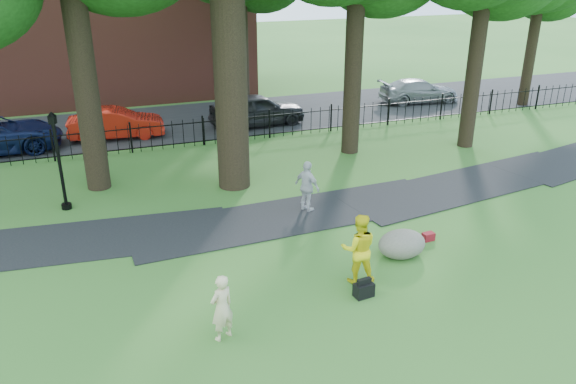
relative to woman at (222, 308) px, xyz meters
name	(u,v)px	position (x,y,z in m)	size (l,w,h in m)	color
ground	(310,285)	(2.52, 1.29, -0.76)	(120.00, 120.00, 0.00)	#2C5C20
footpath	(292,216)	(3.52, 5.19, -0.76)	(36.00, 2.60, 0.03)	black
street	(186,122)	(2.52, 17.29, -0.76)	(80.00, 7.00, 0.02)	black
iron_fence	(203,132)	(2.52, 13.29, -0.16)	(44.00, 0.04, 1.20)	black
woman	(222,308)	(0.00, 0.00, 0.00)	(0.55, 0.36, 1.51)	beige
man	(359,249)	(3.69, 1.05, 0.15)	(0.88, 0.69, 1.81)	yellow
pedestrian	(307,187)	(4.10, 5.38, 0.08)	(0.98, 0.41, 1.67)	#BAB9BF
boulder	(402,242)	(5.41, 1.83, -0.37)	(1.33, 1.00, 0.78)	#6C685A
lamppost	(59,163)	(-3.07, 8.24, 0.81)	(0.32, 0.32, 3.19)	black
backpack	(364,290)	(3.52, 0.38, -0.58)	(0.46, 0.29, 0.34)	black
red_bag	(428,237)	(6.59, 2.31, -0.64)	(0.34, 0.21, 0.23)	maroon
red_sedan	(116,123)	(-0.87, 15.64, -0.08)	(1.44, 4.12, 1.36)	#B71B0E
grey_car	(257,110)	(5.63, 15.45, 0.02)	(1.83, 4.54, 1.55)	black
silver_car	(419,91)	(15.46, 16.79, -0.11)	(1.81, 4.44, 1.29)	gray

